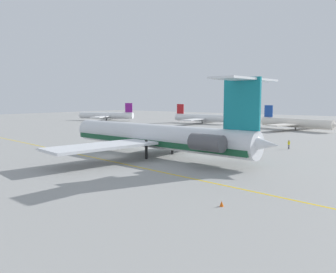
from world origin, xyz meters
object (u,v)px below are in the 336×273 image
Objects in this scene: airliner_far_left at (105,115)px; ground_crew_near_tail at (189,134)px; airliner_mid_right at (298,123)px; ground_crew_near_nose at (289,143)px; main_jetliner at (160,136)px; airliner_mid_left at (204,118)px; safety_cone_nose at (222,204)px.

ground_crew_near_tail is (72.07, -36.88, -1.26)m from airliner_far_left.
airliner_mid_right is 43.78m from ground_crew_near_tail.
airliner_far_left is 14.42× the size of ground_crew_near_tail.
main_jetliner is at bearing 138.79° from ground_crew_near_nose.
ground_crew_near_tail is (-10.46, 25.02, -2.46)m from main_jetliner.
airliner_far_left is 14.25× the size of ground_crew_near_nose.
ground_crew_near_nose is at bearing -60.13° from airliner_mid_right.
main_jetliner is at bearing -67.71° from airliner_mid_left.
airliner_mid_right is (39.42, -6.62, 0.01)m from airliner_mid_left.
airliner_mid_left reaches higher than safety_cone_nose.
airliner_mid_right is 14.30× the size of ground_crew_near_nose.
ground_crew_near_nose is at bearing 132.62° from airliner_far_left.
airliner_mid_left is 108.23m from safety_cone_nose.
airliner_mid_left is 54.13m from ground_crew_near_tail.
airliner_mid_right is at bearing -89.54° from main_jetliner.
airliner_far_left is 1.00× the size of airliner_mid_right.
main_jetliner is at bearing 117.56° from airliner_far_left.
ground_crew_near_nose is (97.83, -39.14, -1.24)m from airliner_far_left.
main_jetliner reaches higher than ground_crew_near_nose.
airliner_mid_right is (86.42, 4.47, -0.08)m from airliner_far_left.
airliner_mid_right is at bearing 157.39° from airliner_far_left.
ground_crew_near_nose is at bearing -48.33° from airliner_mid_left.
airliner_far_left is 0.99× the size of airliner_mid_left.
ground_crew_near_nose is 3.32× the size of safety_cone_nose.
airliner_mid_right is at bearing 102.29° from safety_cone_nose.
airliner_mid_left is at bearing 122.35° from safety_cone_nose.
safety_cone_nose is at bearing -177.54° from ground_crew_near_nose.
airliner_far_left is at bearing 142.56° from safety_cone_nose.
airliner_mid_left is at bearing 167.70° from airliner_far_left.
airliner_mid_right is 47.43× the size of safety_cone_nose.
airliner_mid_left is 14.40× the size of ground_crew_near_nose.
main_jetliner is 25.18× the size of ground_crew_near_tail.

